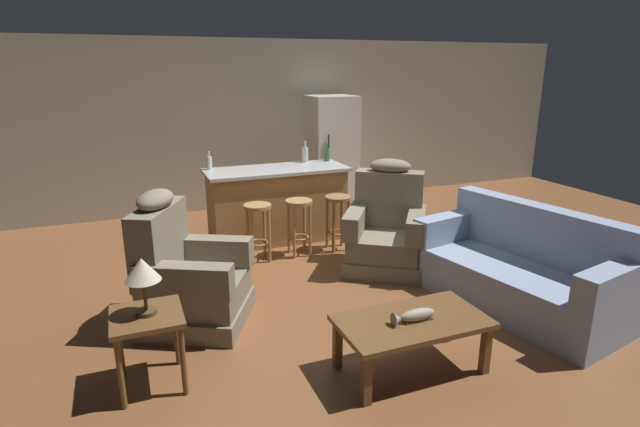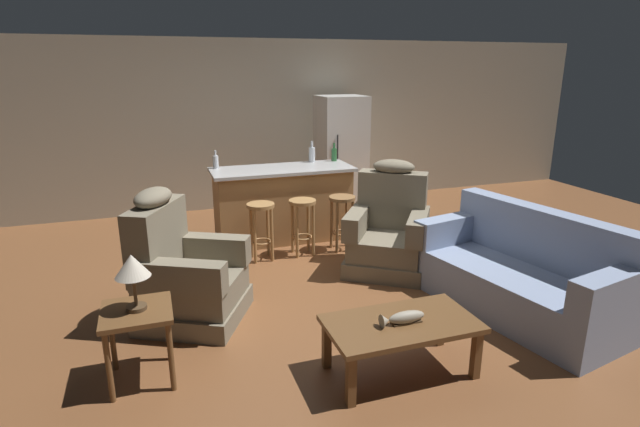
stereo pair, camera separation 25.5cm
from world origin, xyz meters
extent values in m
plane|color=brown|center=(0.00, 0.00, 0.00)|extent=(12.00, 12.00, 0.00)
cube|color=#A89E89|center=(0.00, 3.12, 1.30)|extent=(12.00, 0.05, 2.60)
cube|color=brown|center=(0.04, -1.84, 0.40)|extent=(1.10, 0.60, 0.04)
cube|color=brown|center=(-0.45, -2.08, 0.19)|extent=(0.06, 0.06, 0.38)
cube|color=brown|center=(0.53, -2.08, 0.19)|extent=(0.06, 0.06, 0.38)
cube|color=brown|center=(-0.45, -1.60, 0.19)|extent=(0.06, 0.06, 0.38)
cube|color=brown|center=(0.53, -1.60, 0.19)|extent=(0.06, 0.06, 0.38)
cube|color=#4C3823|center=(0.07, -1.87, 0.43)|extent=(0.22, 0.07, 0.01)
ellipsoid|color=#9E937F|center=(0.07, -1.87, 0.46)|extent=(0.28, 0.09, 0.09)
cone|color=#9E937F|center=(-0.10, -1.87, 0.46)|extent=(0.06, 0.10, 0.10)
cube|color=#8493B2|center=(1.49, -1.32, 0.10)|extent=(1.20, 2.03, 0.20)
cube|color=#8493B2|center=(1.49, -1.32, 0.31)|extent=(1.20, 2.03, 0.22)
cube|color=#8493B2|center=(1.80, -1.26, 0.68)|extent=(0.57, 1.90, 0.52)
cube|color=#8493B2|center=(1.65, -2.15, 0.56)|extent=(0.86, 0.36, 0.28)
cube|color=#8493B2|center=(1.32, -0.49, 0.56)|extent=(0.86, 0.36, 0.28)
cube|color=#756B56|center=(-1.32, -0.50, 0.09)|extent=(1.13, 1.13, 0.18)
cube|color=#756B56|center=(-1.32, -0.50, 0.30)|extent=(1.06, 1.04, 0.24)
cube|color=#756B56|center=(-1.58, -0.36, 0.74)|extent=(0.56, 0.78, 0.64)
ellipsoid|color=#756B56|center=(-1.58, -0.36, 1.12)|extent=(0.45, 0.53, 0.16)
cube|color=#756B56|center=(-1.15, -0.22, 0.55)|extent=(0.79, 0.53, 0.26)
cube|color=#756B56|center=(-1.45, -0.80, 0.55)|extent=(0.79, 0.53, 0.26)
cube|color=#756B56|center=(0.81, -0.05, 0.09)|extent=(1.17, 1.17, 0.18)
cube|color=#756B56|center=(0.81, -0.05, 0.30)|extent=(1.08, 1.09, 0.24)
cube|color=#756B56|center=(0.98, 0.19, 0.74)|extent=(0.76, 0.63, 0.64)
ellipsoid|color=#756B56|center=(0.98, 0.19, 1.12)|extent=(0.53, 0.48, 0.16)
cube|color=#756B56|center=(1.07, -0.26, 0.55)|extent=(0.61, 0.76, 0.26)
cube|color=#756B56|center=(0.53, 0.12, 0.55)|extent=(0.61, 0.76, 0.26)
cube|color=brown|center=(-1.76, -1.31, 0.54)|extent=(0.48, 0.48, 0.04)
cylinder|color=brown|center=(-1.96, -1.51, 0.26)|extent=(0.04, 0.04, 0.52)
cylinder|color=brown|center=(-1.56, -1.51, 0.26)|extent=(0.04, 0.04, 0.52)
cylinder|color=brown|center=(-1.96, -1.11, 0.26)|extent=(0.04, 0.04, 0.52)
cylinder|color=brown|center=(-1.56, -1.11, 0.26)|extent=(0.04, 0.04, 0.52)
cylinder|color=#4C3823|center=(-1.76, -1.31, 0.58)|extent=(0.14, 0.14, 0.03)
cylinder|color=#4C3823|center=(-1.76, -1.31, 0.70)|extent=(0.02, 0.02, 0.22)
cone|color=beige|center=(-1.76, -1.31, 0.89)|extent=(0.24, 0.24, 0.16)
cube|color=#9E7042|center=(0.00, 1.35, 0.45)|extent=(1.71, 0.63, 0.91)
cube|color=#B2B2B2|center=(0.00, 1.35, 0.93)|extent=(1.80, 0.70, 0.04)
cylinder|color=#A87A47|center=(-0.43, 0.72, 0.66)|extent=(0.32, 0.32, 0.04)
torus|color=#A87A47|center=(-0.43, 0.72, 0.22)|extent=(0.23, 0.23, 0.02)
cylinder|color=#A87A47|center=(-0.53, 0.62, 0.32)|extent=(0.04, 0.04, 0.64)
cylinder|color=#A87A47|center=(-0.33, 0.62, 0.32)|extent=(0.04, 0.04, 0.64)
cylinder|color=#A87A47|center=(-0.53, 0.82, 0.32)|extent=(0.04, 0.04, 0.64)
cylinder|color=#A87A47|center=(-0.33, 0.82, 0.32)|extent=(0.04, 0.04, 0.64)
cylinder|color=#A87A47|center=(0.07, 0.72, 0.66)|extent=(0.32, 0.32, 0.04)
torus|color=#A87A47|center=(0.07, 0.72, 0.22)|extent=(0.23, 0.23, 0.02)
cylinder|color=#A87A47|center=(-0.03, 0.62, 0.32)|extent=(0.04, 0.04, 0.64)
cylinder|color=#A87A47|center=(0.17, 0.62, 0.32)|extent=(0.04, 0.04, 0.64)
cylinder|color=#A87A47|center=(-0.03, 0.82, 0.32)|extent=(0.04, 0.04, 0.64)
cylinder|color=#A87A47|center=(0.17, 0.82, 0.32)|extent=(0.04, 0.04, 0.64)
cylinder|color=olive|center=(0.58, 0.72, 0.66)|extent=(0.32, 0.32, 0.04)
torus|color=olive|center=(0.58, 0.72, 0.22)|extent=(0.23, 0.23, 0.02)
cylinder|color=olive|center=(0.48, 0.62, 0.32)|extent=(0.04, 0.04, 0.64)
cylinder|color=olive|center=(0.68, 0.62, 0.32)|extent=(0.04, 0.04, 0.64)
cylinder|color=olive|center=(0.48, 0.82, 0.32)|extent=(0.04, 0.04, 0.64)
cylinder|color=olive|center=(0.68, 0.82, 0.32)|extent=(0.04, 0.04, 0.64)
cube|color=white|center=(1.27, 2.55, 0.88)|extent=(0.70, 0.66, 1.76)
cylinder|color=#333338|center=(1.08, 2.20, 0.97)|extent=(0.02, 0.02, 0.50)
cylinder|color=#2D6B38|center=(0.79, 1.59, 1.03)|extent=(0.07, 0.07, 0.17)
cylinder|color=#2D6B38|center=(0.79, 1.59, 1.16)|extent=(0.03, 0.03, 0.07)
cylinder|color=silver|center=(0.49, 1.62, 1.05)|extent=(0.09, 0.09, 0.20)
cylinder|color=silver|center=(0.49, 1.62, 1.19)|extent=(0.03, 0.03, 0.08)
cylinder|color=silver|center=(-0.80, 1.60, 1.03)|extent=(0.07, 0.07, 0.16)
cylinder|color=silver|center=(-0.80, 1.60, 1.14)|extent=(0.03, 0.03, 0.07)
camera|label=1|loc=(-1.80, -4.62, 2.20)|focal=28.00mm
camera|label=2|loc=(-1.56, -4.71, 2.20)|focal=28.00mm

